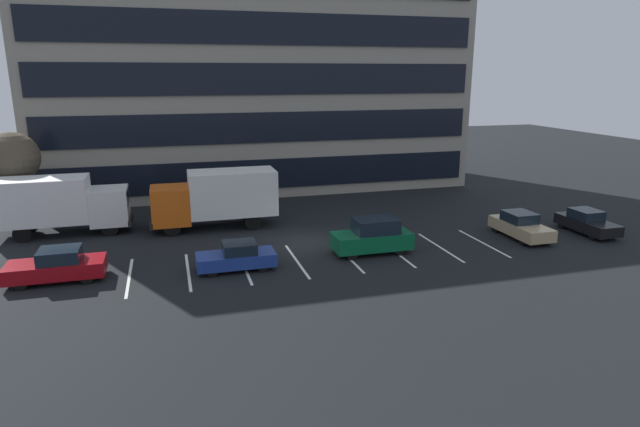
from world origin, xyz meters
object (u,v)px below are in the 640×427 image
Objects in this scene: bare_tree at (13,158)px; sedan_maroon at (57,266)px; sedan_navy at (237,257)px; suv_forest at (373,236)px; box_truck_white at (60,203)px; sedan_black at (587,222)px; sedan_tan at (521,226)px; box_truck_orange at (217,196)px.

sedan_maroon is at bearing -70.24° from bare_tree.
suv_forest is (7.53, 0.54, 0.28)m from sedan_navy.
bare_tree is (-2.93, 2.92, 2.43)m from box_truck_white.
sedan_maroon is at bearing 174.36° from sedan_navy.
box_truck_white reaches higher than sedan_black.
bare_tree is (-29.56, 11.16, 3.71)m from sedan_tan.
box_truck_white reaches higher than sedan_tan.
sedan_maroon is (-8.25, -7.08, -1.31)m from box_truck_orange.
sedan_maroon reaches higher than sedan_navy.
sedan_maroon is 1.12× the size of sedan_navy.
bare_tree is (-3.99, 11.10, 3.68)m from sedan_maroon.
bare_tree reaches higher than sedan_navy.
box_truck_orange is at bearing 40.63° from sedan_maroon.
sedan_black is at bearing -4.26° from sedan_tan.
suv_forest is (15.95, -0.29, 0.20)m from sedan_maroon.
sedan_black is at bearing -0.42° from suv_forest.
sedan_black is at bearing -18.63° from bare_tree.
box_truck_white is 1.26× the size of bare_tree.
box_truck_orange is 8.03m from sedan_navy.
sedan_black is at bearing 1.15° from sedan_navy.
box_truck_white is at bearing 173.29° from box_truck_orange.
box_truck_orange is 10.72m from suv_forest.
sedan_navy is at bearing -177.42° from sedan_tan.
box_truck_orange is at bearing 136.24° from suv_forest.
bare_tree is (-34.10, 11.49, 3.75)m from sedan_black.
box_truck_white is at bearing 162.83° from sedan_tan.
bare_tree is (-12.23, 4.02, 2.37)m from box_truck_orange.
box_truck_orange is 1.83× the size of suv_forest.
bare_tree reaches higher than sedan_maroon.
sedan_tan is 9.64m from suv_forest.
sedan_tan reaches higher than sedan_black.
sedan_black is 36.18m from bare_tree.
bare_tree is at bearing 150.25° from suv_forest.
box_truck_white is 1.74× the size of sedan_maroon.
sedan_tan is (17.33, -7.14, -1.34)m from box_truck_orange.
box_truck_white is 19.02m from suv_forest.
box_truck_white is at bearing 153.53° from suv_forest.
sedan_navy is at bearing -88.76° from box_truck_orange.
suv_forest is at bearing 179.58° from sedan_black.
box_truck_orange is 18.79m from sedan_tan.
box_truck_white reaches higher than sedan_maroon.
suv_forest is at bearing -26.47° from box_truck_white.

